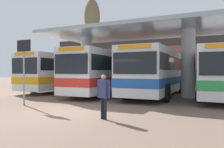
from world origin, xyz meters
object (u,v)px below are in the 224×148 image
object	(u,v)px
transit_bus_left_bay	(72,71)
transit_bus_right_bay	(158,71)
transit_bus_far_right_bay	(219,72)
poplar_tree_behind_left	(92,20)
info_sign_platform	(24,59)
pedestrian_waiting	(104,92)
parked_car_street	(192,77)
transit_bus_center_bay	(109,71)

from	to	relation	value
transit_bus_left_bay	transit_bus_right_bay	bearing A→B (deg)	172.85
transit_bus_far_right_bay	poplar_tree_behind_left	world-z (taller)	poplar_tree_behind_left
transit_bus_far_right_bay	info_sign_platform	size ratio (longest dim) A/B	3.55
transit_bus_left_bay	transit_bus_right_bay	xyz separation A→B (m)	(8.38, -1.10, 0.03)
pedestrian_waiting	poplar_tree_behind_left	world-z (taller)	poplar_tree_behind_left
transit_bus_right_bay	poplar_tree_behind_left	xyz separation A→B (m)	(-9.10, 5.98, 5.90)
poplar_tree_behind_left	transit_bus_right_bay	bearing A→B (deg)	-33.32
poplar_tree_behind_left	transit_bus_far_right_bay	bearing A→B (deg)	-19.90
transit_bus_right_bay	poplar_tree_behind_left	bearing A→B (deg)	-33.60
info_sign_platform	poplar_tree_behind_left	xyz separation A→B (m)	(-3.93, 13.52, 5.29)
transit_bus_left_bay	parked_car_street	world-z (taller)	transit_bus_left_bay
pedestrian_waiting	poplar_tree_behind_left	size ratio (longest dim) A/B	0.16
transit_bus_center_bay	pedestrian_waiting	xyz separation A→B (m)	(3.93, -8.41, -0.78)
transit_bus_far_right_bay	parked_car_street	distance (m)	12.39
transit_bus_right_bay	parked_car_street	world-z (taller)	transit_bus_right_bay
transit_bus_left_bay	info_sign_platform	distance (m)	9.23
pedestrian_waiting	transit_bus_left_bay	bearing A→B (deg)	149.26
transit_bus_far_right_bay	pedestrian_waiting	size ratio (longest dim) A/B	7.35
info_sign_platform	pedestrian_waiting	distance (m)	5.60
info_sign_platform	pedestrian_waiting	size ratio (longest dim) A/B	2.07
transit_bus_far_right_bay	parked_car_street	size ratio (longest dim) A/B	2.85
transit_bus_far_right_bay	parked_car_street	bearing A→B (deg)	-77.86
transit_bus_far_right_bay	info_sign_platform	xyz separation A→B (m)	(-9.21, -8.77, 0.67)
info_sign_platform	parked_car_street	bearing A→B (deg)	73.26
transit_bus_center_bay	transit_bus_right_bay	world-z (taller)	transit_bus_center_bay
transit_bus_left_bay	transit_bus_far_right_bay	xyz separation A→B (m)	(12.42, 0.13, -0.03)
pedestrian_waiting	poplar_tree_behind_left	xyz separation A→B (m)	(-9.23, 14.69, 6.68)
transit_bus_far_right_bay	transit_bus_left_bay	bearing A→B (deg)	-1.12
transit_bus_left_bay	parked_car_street	xyz separation A→B (m)	(9.45, 12.14, -0.76)
transit_bus_far_right_bay	info_sign_platform	world-z (taller)	info_sign_platform
transit_bus_center_bay	transit_bus_right_bay	bearing A→B (deg)	-177.20
info_sign_platform	parked_car_street	xyz separation A→B (m)	(6.25, 20.78, -1.40)
transit_bus_left_bay	transit_bus_far_right_bay	size ratio (longest dim) A/B	0.94
transit_bus_center_bay	transit_bus_far_right_bay	xyz separation A→B (m)	(7.84, 1.52, -0.05)
transit_bus_center_bay	poplar_tree_behind_left	distance (m)	10.12
transit_bus_center_bay	poplar_tree_behind_left	xyz separation A→B (m)	(-5.30, 6.28, 5.90)
transit_bus_far_right_bay	pedestrian_waiting	xyz separation A→B (m)	(-3.92, -9.93, -0.73)
pedestrian_waiting	parked_car_street	bearing A→B (deg)	105.85
info_sign_platform	poplar_tree_behind_left	bearing A→B (deg)	106.21
transit_bus_right_bay	info_sign_platform	distance (m)	9.16
info_sign_platform	parked_car_street	size ratio (longest dim) A/B	0.80
transit_bus_left_bay	pedestrian_waiting	size ratio (longest dim) A/B	6.94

